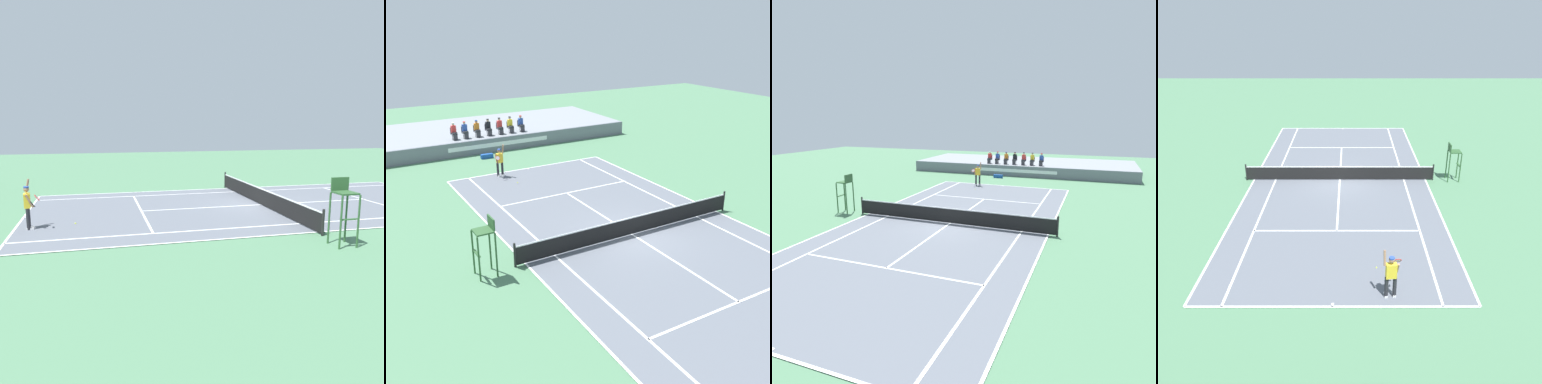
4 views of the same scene
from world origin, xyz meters
TOP-DOWN VIEW (x-y plane):
  - ground_plane at (0.00, 0.00)m, footprint 80.00×80.00m
  - court at (0.00, 0.00)m, footprint 11.08×23.88m
  - net at (0.00, 0.00)m, footprint 11.98×0.10m
  - tennis_player at (-2.19, 11.30)m, footprint 0.75×0.68m
  - tennis_ball at (-1.78, 9.48)m, footprint 0.07×0.07m
  - umpire_chair at (-7.12, 0.00)m, footprint 0.77×0.77m

SIDE VIEW (x-z plane):
  - ground_plane at x=0.00m, z-range 0.00..0.00m
  - court at x=0.00m, z-range 0.00..0.02m
  - tennis_ball at x=-1.78m, z-range 0.00..0.07m
  - net at x=0.00m, z-range -0.01..1.06m
  - tennis_player at x=-2.19m, z-range -0.05..2.04m
  - umpire_chair at x=-7.12m, z-range 0.34..2.78m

